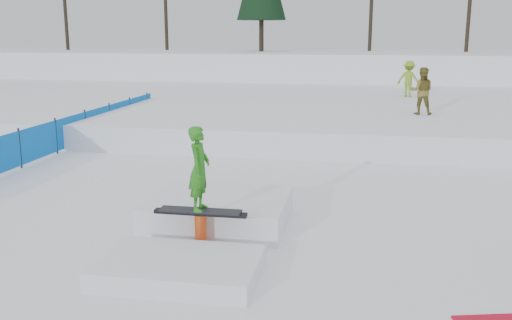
% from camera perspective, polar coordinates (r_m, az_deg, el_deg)
% --- Properties ---
extents(ground, '(120.00, 120.00, 0.00)m').
position_cam_1_polar(ground, '(10.03, -4.93, -8.51)').
color(ground, white).
extents(snow_berm, '(60.00, 14.00, 2.40)m').
position_cam_1_polar(snow_berm, '(39.17, 6.76, 9.03)').
color(snow_berm, white).
rests_on(snow_berm, ground).
extents(snow_midrise, '(50.00, 18.00, 0.80)m').
position_cam_1_polar(snow_midrise, '(25.35, 4.62, 5.32)').
color(snow_midrise, white).
rests_on(snow_midrise, ground).
extents(safety_fence, '(0.05, 16.00, 1.10)m').
position_cam_1_polar(safety_fence, '(18.29, -19.35, 2.29)').
color(safety_fence, blue).
rests_on(safety_fence, ground).
extents(walker_olive, '(0.84, 0.68, 1.64)m').
position_cam_1_polar(walker_olive, '(20.80, 16.24, 6.64)').
color(walker_olive, brown).
rests_on(walker_olive, snow_midrise).
extents(walker_ygreen, '(1.16, 0.90, 1.59)m').
position_cam_1_polar(walker_ygreen, '(26.44, 15.03, 7.84)').
color(walker_ygreen, olive).
rests_on(walker_ygreen, snow_midrise).
extents(loose_board_red, '(1.43, 0.62, 0.03)m').
position_cam_1_polar(loose_board_red, '(8.24, 23.93, -14.41)').
color(loose_board_red, '#B60822').
rests_on(loose_board_red, ground).
extents(jib_rail_feature, '(2.60, 4.40, 2.11)m').
position_cam_1_polar(jib_rail_feature, '(10.34, -4.67, -6.06)').
color(jib_rail_feature, white).
rests_on(jib_rail_feature, ground).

